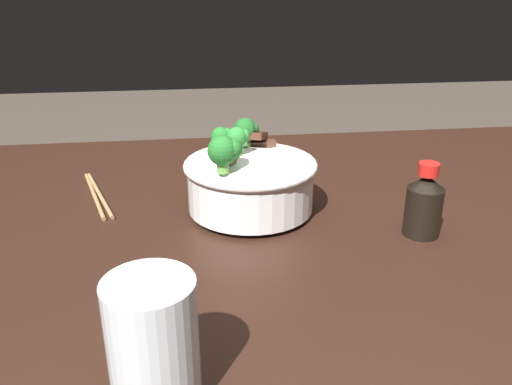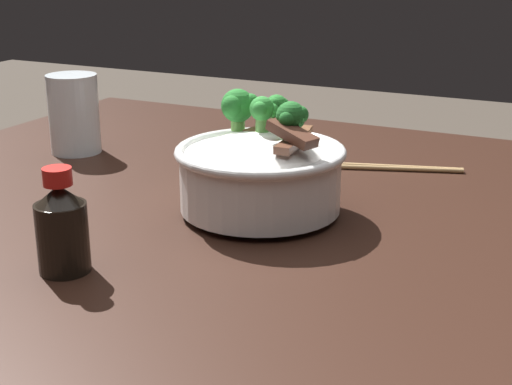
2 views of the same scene
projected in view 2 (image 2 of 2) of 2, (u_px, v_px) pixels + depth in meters
The scene contains 5 objects.
dining_table at pixel (147, 306), 0.90m from camera, with size 1.27×1.03×0.81m.
rice_bowl at pixel (261, 168), 0.92m from camera, with size 0.21×0.21×0.15m.
drinking_glass at pixel (74, 120), 1.19m from camera, with size 0.08×0.08×0.13m.
chopsticks_pair at pixel (392, 168), 1.11m from camera, with size 0.08×0.20×0.01m.
soy_sauce_bottle at pixel (62, 227), 0.76m from camera, with size 0.05×0.05×0.11m.
Camera 2 is at (0.67, 0.47, 1.14)m, focal length 52.42 mm.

